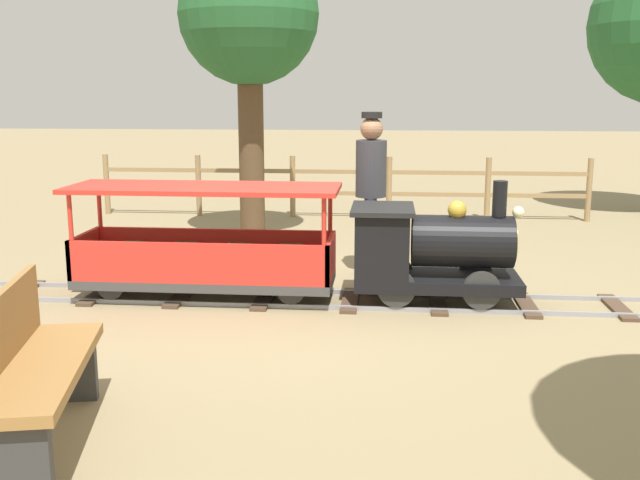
# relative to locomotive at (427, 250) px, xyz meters

# --- Properties ---
(ground_plane) EXTENTS (60.00, 60.00, 0.00)m
(ground_plane) POSITION_rel_locomotive_xyz_m (0.00, -1.10, -0.48)
(ground_plane) COLOR #8C7A56
(track) EXTENTS (0.73, 6.05, 0.04)m
(track) POSITION_rel_locomotive_xyz_m (0.00, -1.03, -0.47)
(track) COLOR gray
(track) RESTS_ON ground_plane
(locomotive) EXTENTS (0.69, 1.45, 1.04)m
(locomotive) POSITION_rel_locomotive_xyz_m (0.00, 0.00, 0.00)
(locomotive) COLOR black
(locomotive) RESTS_ON ground_plane
(passenger_car) EXTENTS (0.79, 2.35, 0.97)m
(passenger_car) POSITION_rel_locomotive_xyz_m (0.00, -1.93, -0.06)
(passenger_car) COLOR #3F3F3F
(passenger_car) RESTS_ON ground_plane
(conductor_person) EXTENTS (0.30, 0.30, 1.62)m
(conductor_person) POSITION_rel_locomotive_xyz_m (-0.96, -0.51, 0.47)
(conductor_person) COLOR #282D47
(conductor_person) RESTS_ON ground_plane
(park_bench) EXTENTS (1.36, 0.67, 0.82)m
(park_bench) POSITION_rel_locomotive_xyz_m (2.80, -2.13, -0.07)
(park_bench) COLOR olive
(park_bench) RESTS_ON ground_plane
(oak_tree_near) EXTENTS (1.67, 1.67, 3.55)m
(oak_tree_near) POSITION_rel_locomotive_xyz_m (-2.69, -2.02, 2.16)
(oak_tree_near) COLOR #4C3823
(oak_tree_near) RESTS_ON ground_plane
(fence_section) EXTENTS (0.08, 7.13, 0.90)m
(fence_section) POSITION_rel_locomotive_xyz_m (-4.41, -1.03, -0.00)
(fence_section) COLOR #93754C
(fence_section) RESTS_ON ground_plane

